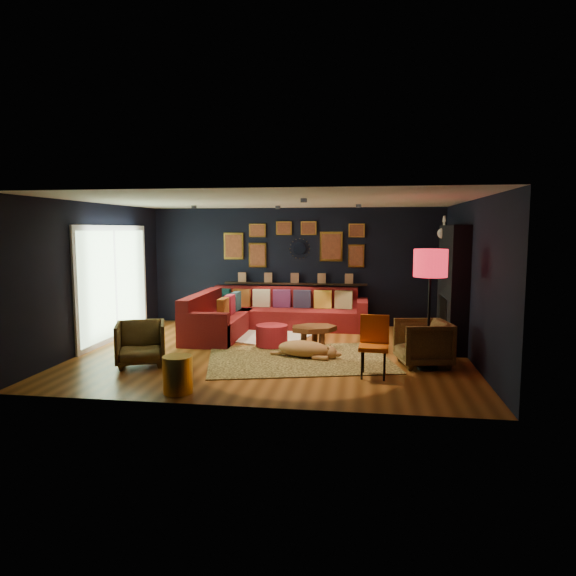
# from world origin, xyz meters

# --- Properties ---
(floor) EXTENTS (6.50, 6.50, 0.00)m
(floor) POSITION_xyz_m (0.00, 0.00, 0.00)
(floor) COLOR #9B5822
(floor) RESTS_ON ground
(room_walls) EXTENTS (6.50, 6.50, 6.50)m
(room_walls) POSITION_xyz_m (0.00, 0.00, 1.59)
(room_walls) COLOR black
(room_walls) RESTS_ON ground
(sectional) EXTENTS (3.41, 2.69, 0.86)m
(sectional) POSITION_xyz_m (-0.61, 1.81, 0.32)
(sectional) COLOR maroon
(sectional) RESTS_ON ground
(ledge) EXTENTS (3.20, 0.12, 0.04)m
(ledge) POSITION_xyz_m (0.00, 2.68, 0.92)
(ledge) COLOR black
(ledge) RESTS_ON room_walls
(gallery_wall) EXTENTS (3.15, 0.04, 1.02)m
(gallery_wall) POSITION_xyz_m (-0.01, 2.72, 1.81)
(gallery_wall) COLOR gold
(gallery_wall) RESTS_ON room_walls
(sunburst_mirror) EXTENTS (0.47, 0.16, 0.47)m
(sunburst_mirror) POSITION_xyz_m (0.10, 2.72, 1.70)
(sunburst_mirror) COLOR silver
(sunburst_mirror) RESTS_ON room_walls
(fireplace) EXTENTS (0.31, 1.60, 2.20)m
(fireplace) POSITION_xyz_m (3.09, 0.90, 1.02)
(fireplace) COLOR black
(fireplace) RESTS_ON ground
(deer_head) EXTENTS (0.50, 0.28, 0.45)m
(deer_head) POSITION_xyz_m (3.14, 1.40, 2.05)
(deer_head) COLOR white
(deer_head) RESTS_ON fireplace
(sliding_door) EXTENTS (0.06, 2.80, 2.20)m
(sliding_door) POSITION_xyz_m (-3.22, 0.60, 1.10)
(sliding_door) COLOR white
(sliding_door) RESTS_ON ground
(ceiling_spots) EXTENTS (3.30, 2.50, 0.06)m
(ceiling_spots) POSITION_xyz_m (-0.00, 0.80, 2.56)
(ceiling_spots) COLOR black
(ceiling_spots) RESTS_ON room_walls
(shag_rug) EXTENTS (2.37, 2.07, 0.03)m
(shag_rug) POSITION_xyz_m (-0.62, 1.30, 0.01)
(shag_rug) COLOR white
(shag_rug) RESTS_ON ground
(leopard_rug) EXTENTS (3.35, 2.75, 0.02)m
(leopard_rug) POSITION_xyz_m (0.48, -0.42, 0.01)
(leopard_rug) COLOR tan
(leopard_rug) RESTS_ON ground
(coffee_table) EXTENTS (1.01, 0.90, 0.42)m
(coffee_table) POSITION_xyz_m (0.66, 0.21, 0.36)
(coffee_table) COLOR #5E3017
(coffee_table) RESTS_ON shag_rug
(pouf) EXTENTS (0.58, 0.58, 0.38)m
(pouf) POSITION_xyz_m (-0.12, 0.41, 0.22)
(pouf) COLOR maroon
(pouf) RESTS_ON shag_rug
(armchair_left) EXTENTS (0.94, 0.91, 0.76)m
(armchair_left) POSITION_xyz_m (-1.94, -1.11, 0.38)
(armchair_left) COLOR #A6833F
(armchair_left) RESTS_ON ground
(armchair_right) EXTENTS (0.85, 0.89, 0.79)m
(armchair_right) POSITION_xyz_m (2.45, -0.49, 0.39)
(armchair_right) COLOR #A6833F
(armchair_right) RESTS_ON ground
(gold_stool) EXTENTS (0.39, 0.39, 0.49)m
(gold_stool) POSITION_xyz_m (-0.87, -2.35, 0.24)
(gold_stool) COLOR gold
(gold_stool) RESTS_ON ground
(orange_chair) EXTENTS (0.44, 0.44, 0.88)m
(orange_chair) POSITION_xyz_m (1.68, -1.19, 0.52)
(orange_chair) COLOR black
(orange_chair) RESTS_ON ground
(floor_lamp) EXTENTS (0.50, 0.50, 1.83)m
(floor_lamp) POSITION_xyz_m (2.50, -0.70, 1.55)
(floor_lamp) COLOR black
(floor_lamp) RESTS_ON ground
(dog) EXTENTS (1.29, 0.80, 0.38)m
(dog) POSITION_xyz_m (0.55, -0.29, 0.21)
(dog) COLOR #AD774B
(dog) RESTS_ON leopard_rug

